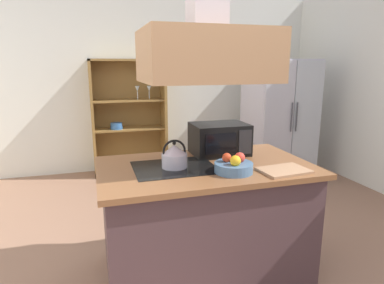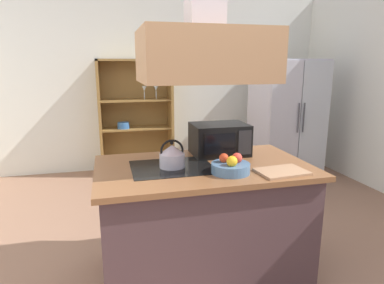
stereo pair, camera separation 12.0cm
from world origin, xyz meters
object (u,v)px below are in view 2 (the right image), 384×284
fruit_bowl (231,166)px  refrigerator (286,119)px  dish_cabinet (136,123)px  microwave (219,139)px  kettle (172,156)px  cutting_board (282,172)px

fruit_bowl → refrigerator: bearing=52.7°
dish_cabinet → microwave: size_ratio=3.74×
kettle → cutting_board: size_ratio=0.62×
dish_cabinet → cutting_board: bearing=-76.5°
dish_cabinet → kettle: dish_cabinet is taller
refrigerator → cutting_board: (-1.35, -2.32, 0.05)m
kettle → fruit_bowl: bearing=-31.3°
fruit_bowl → microwave: bearing=80.3°
kettle → cutting_board: bearing=-23.6°
dish_cabinet → refrigerator: bearing=-20.9°
refrigerator → kettle: bearing=-136.0°
kettle → dish_cabinet: bearing=90.6°
microwave → fruit_bowl: (-0.09, -0.50, -0.08)m
dish_cabinet → kettle: 2.82m
refrigerator → cutting_board: size_ratio=5.04×
microwave → fruit_bowl: microwave is taller
kettle → cutting_board: kettle is taller
refrigerator → kettle: size_ratio=8.19×
kettle → refrigerator: bearing=44.0°
refrigerator → fruit_bowl: refrigerator is taller
dish_cabinet → microwave: bearing=-79.1°
kettle → microwave: microwave is taller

